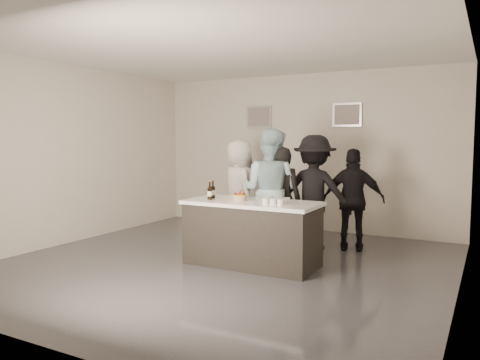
{
  "coord_description": "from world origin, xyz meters",
  "views": [
    {
      "loc": [
        3.28,
        -5.57,
        1.76
      ],
      "look_at": [
        0.0,
        0.5,
        1.15
      ],
      "focal_mm": 35.0,
      "sensor_mm": 36.0,
      "label": 1
    }
  ],
  "objects": [
    {
      "name": "wall_back",
      "position": [
        0.0,
        3.0,
        1.5
      ],
      "size": [
        6.0,
        0.04,
        3.0
      ],
      "primitive_type": "cube",
      "color": "beige",
      "rests_on": "ground"
    },
    {
      "name": "wall_left",
      "position": [
        -3.0,
        0.0,
        1.5
      ],
      "size": [
        0.04,
        6.0,
        3.0
      ],
      "primitive_type": "cube",
      "color": "beige",
      "rests_on": "ground"
    },
    {
      "name": "person_guest_left",
      "position": [
        -0.61,
        1.59,
        0.87
      ],
      "size": [
        1.0,
        0.98,
        1.74
      ],
      "primitive_type": "imported",
      "rotation": [
        0.0,
        0.0,
        2.42
      ],
      "color": "silver",
      "rests_on": "ground"
    },
    {
      "name": "wall_front",
      "position": [
        0.0,
        -3.0,
        1.5
      ],
      "size": [
        6.0,
        0.04,
        3.0
      ],
      "primitive_type": "cube",
      "color": "beige",
      "rests_on": "ground"
    },
    {
      "name": "ceiling",
      "position": [
        0.0,
        0.0,
        3.0
      ],
      "size": [
        6.0,
        6.0,
        0.0
      ],
      "primitive_type": "plane",
      "rotation": [
        3.14,
        0.0,
        0.0
      ],
      "color": "white"
    },
    {
      "name": "person_guest_right",
      "position": [
        1.39,
        1.67,
        0.81
      ],
      "size": [
        1.01,
        0.6,
        1.61
      ],
      "primitive_type": "imported",
      "rotation": [
        0.0,
        0.0,
        3.37
      ],
      "color": "black",
      "rests_on": "ground"
    },
    {
      "name": "candles",
      "position": [
        0.1,
        -0.19,
        0.9
      ],
      "size": [
        0.24,
        0.08,
        0.01
      ],
      "primitive_type": "cube",
      "color": "pink",
      "rests_on": "bar_counter"
    },
    {
      "name": "bar_counter",
      "position": [
        0.38,
        0.15,
        0.45
      ],
      "size": [
        1.86,
        0.86,
        0.9
      ],
      "primitive_type": "cube",
      "color": "white",
      "rests_on": "ground"
    },
    {
      "name": "beer_bottle_a",
      "position": [
        -0.25,
        0.15,
        1.03
      ],
      "size": [
        0.07,
        0.07,
        0.26
      ],
      "primitive_type": "cylinder",
      "color": "black",
      "rests_on": "bar_counter"
    },
    {
      "name": "tumbler_cluster",
      "position": [
        0.78,
        0.07,
        0.94
      ],
      "size": [
        0.3,
        0.3,
        0.08
      ],
      "primitive_type": "cube",
      "color": "gold",
      "rests_on": "bar_counter"
    },
    {
      "name": "person_main_black",
      "position": [
        0.44,
        1.06,
        0.82
      ],
      "size": [
        0.68,
        0.53,
        1.64
      ],
      "primitive_type": "imported",
      "rotation": [
        0.0,
        0.0,
        3.4
      ],
      "color": "black",
      "rests_on": "ground"
    },
    {
      "name": "picture_left",
      "position": [
        -0.9,
        2.97,
        2.2
      ],
      "size": [
        0.54,
        0.04,
        0.44
      ],
      "primitive_type": "cube",
      "color": "#B2B2B7",
      "rests_on": "wall_back"
    },
    {
      "name": "floor",
      "position": [
        0.0,
        0.0,
        0.0
      ],
      "size": [
        6.0,
        6.0,
        0.0
      ],
      "primitive_type": "plane",
      "color": "#3D3D42",
      "rests_on": "ground"
    },
    {
      "name": "person_main_blue",
      "position": [
        0.26,
        1.0,
        0.96
      ],
      "size": [
        0.93,
        0.73,
        1.91
      ],
      "primitive_type": "imported",
      "rotation": [
        0.0,
        0.0,
        3.14
      ],
      "color": "#A0C5D1",
      "rests_on": "ground"
    },
    {
      "name": "person_guest_back",
      "position": [
        0.81,
        1.47,
        0.91
      ],
      "size": [
        1.26,
        0.83,
        1.82
      ],
      "primitive_type": "imported",
      "rotation": [
        0.0,
        0.0,
        3.28
      ],
      "color": "black",
      "rests_on": "ground"
    },
    {
      "name": "cake",
      "position": [
        0.19,
        0.14,
        0.94
      ],
      "size": [
        0.2,
        0.2,
        0.07
      ],
      "primitive_type": "cylinder",
      "color": "orange",
      "rests_on": "bar_counter"
    },
    {
      "name": "wall_right",
      "position": [
        3.0,
        0.0,
        1.5
      ],
      "size": [
        0.04,
        6.0,
        3.0
      ],
      "primitive_type": "cube",
      "color": "beige",
      "rests_on": "ground"
    },
    {
      "name": "picture_right",
      "position": [
        0.9,
        2.97,
        2.2
      ],
      "size": [
        0.54,
        0.04,
        0.44
      ],
      "primitive_type": "cube",
      "color": "#B2B2B7",
      "rests_on": "wall_back"
    },
    {
      "name": "beer_bottle_b",
      "position": [
        -0.22,
        0.0,
        1.03
      ],
      "size": [
        0.07,
        0.07,
        0.26
      ],
      "primitive_type": "cylinder",
      "color": "black",
      "rests_on": "bar_counter"
    }
  ]
}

